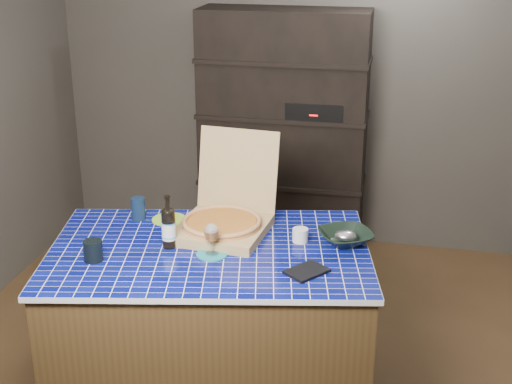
% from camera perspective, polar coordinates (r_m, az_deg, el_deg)
% --- Properties ---
extents(room, '(3.50, 3.50, 3.50)m').
position_cam_1_polar(room, '(3.71, -1.97, 3.31)').
color(room, brown).
rests_on(room, ground).
extents(shelving_unit, '(1.20, 0.41, 1.80)m').
position_cam_1_polar(shelving_unit, '(5.24, 2.21, 4.68)').
color(shelving_unit, black).
rests_on(shelving_unit, floor).
extents(kitchen_island, '(1.73, 1.28, 0.86)m').
position_cam_1_polar(kitchen_island, '(3.73, -3.60, -10.49)').
color(kitchen_island, '#413019').
rests_on(kitchen_island, floor).
extents(pizza_box, '(0.49, 0.57, 0.48)m').
position_cam_1_polar(pizza_box, '(3.67, -2.61, -2.24)').
color(pizza_box, tan).
rests_on(pizza_box, kitchen_island).
extents(mead_bottle, '(0.07, 0.07, 0.27)m').
position_cam_1_polar(mead_bottle, '(3.51, -7.00, -2.81)').
color(mead_bottle, black).
rests_on(mead_bottle, kitchen_island).
extents(teal_trivet, '(0.15, 0.15, 0.01)m').
position_cam_1_polar(teal_trivet, '(3.46, -3.54, -4.99)').
color(teal_trivet, '#197985').
rests_on(teal_trivet, kitchen_island).
extents(wine_glass, '(0.07, 0.07, 0.16)m').
position_cam_1_polar(wine_glass, '(3.41, -3.58, -3.33)').
color(wine_glass, white).
rests_on(wine_glass, teal_trivet).
extents(tumbler, '(0.09, 0.09, 0.10)m').
position_cam_1_polar(tumbler, '(3.46, -12.90, -4.59)').
color(tumbler, black).
rests_on(tumbler, kitchen_island).
extents(dvd_case, '(0.22, 0.23, 0.01)m').
position_cam_1_polar(dvd_case, '(3.29, 4.09, -6.35)').
color(dvd_case, black).
rests_on(dvd_case, kitchen_island).
extents(bowl, '(0.35, 0.35, 0.06)m').
position_cam_1_polar(bowl, '(3.59, 7.17, -3.60)').
color(bowl, black).
rests_on(bowl, kitchen_island).
extents(foil_contents, '(0.11, 0.09, 0.05)m').
position_cam_1_polar(foil_contents, '(3.59, 7.18, -3.48)').
color(foil_contents, '#ACAAB6').
rests_on(foil_contents, bowl).
extents(white_jar, '(0.08, 0.08, 0.07)m').
position_cam_1_polar(white_jar, '(3.58, 3.56, -3.46)').
color(white_jar, silver).
rests_on(white_jar, kitchen_island).
extents(navy_cup, '(0.08, 0.08, 0.12)m').
position_cam_1_polar(navy_cup, '(3.88, -9.41, -1.32)').
color(navy_cup, '#0E1C34').
rests_on(navy_cup, kitchen_island).
extents(green_trivet, '(0.18, 0.18, 0.01)m').
position_cam_1_polar(green_trivet, '(3.87, -6.96, -2.18)').
color(green_trivet, '#90C82A').
rests_on(green_trivet, kitchen_island).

